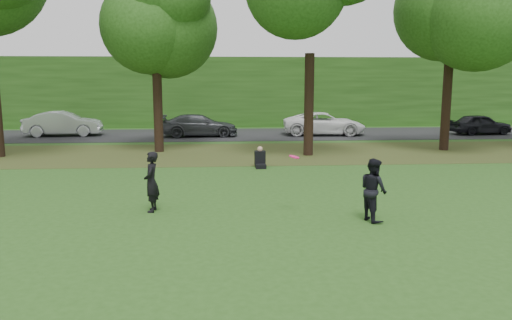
{
  "coord_description": "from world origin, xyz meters",
  "views": [
    {
      "loc": [
        -0.02,
        -10.24,
        3.53
      ],
      "look_at": [
        0.94,
        3.23,
        1.3
      ],
      "focal_mm": 35.0,
      "sensor_mm": 36.0,
      "label": 1
    }
  ],
  "objects_px": {
    "player_left": "(151,182)",
    "seated_person": "(260,159)",
    "player_right": "(373,190)",
    "frisbee": "(294,157)"
  },
  "relations": [
    {
      "from": "frisbee",
      "to": "seated_person",
      "type": "distance_m",
      "value": 7.14
    },
    {
      "from": "player_right",
      "to": "frisbee",
      "type": "relative_size",
      "value": 4.18
    },
    {
      "from": "player_right",
      "to": "frisbee",
      "type": "bearing_deg",
      "value": 53.06
    },
    {
      "from": "frisbee",
      "to": "seated_person",
      "type": "xyz_separation_m",
      "value": [
        -0.32,
        7.03,
        -1.21
      ]
    },
    {
      "from": "player_right",
      "to": "seated_person",
      "type": "bearing_deg",
      "value": -0.45
    },
    {
      "from": "player_left",
      "to": "player_right",
      "type": "relative_size",
      "value": 1.02
    },
    {
      "from": "player_right",
      "to": "frisbee",
      "type": "xyz_separation_m",
      "value": [
        -1.89,
        0.71,
        0.74
      ]
    },
    {
      "from": "player_right",
      "to": "frisbee",
      "type": "height_order",
      "value": "same"
    },
    {
      "from": "player_left",
      "to": "seated_person",
      "type": "xyz_separation_m",
      "value": [
        3.41,
        6.47,
        -0.5
      ]
    },
    {
      "from": "player_right",
      "to": "frisbee",
      "type": "distance_m",
      "value": 2.15
    }
  ]
}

